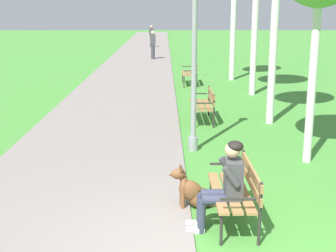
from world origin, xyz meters
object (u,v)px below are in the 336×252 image
Objects in this scene: park_bench_near at (237,188)px; park_bench_mid at (204,103)px; park_bench_far at (191,72)px; pedestrian_further_distant at (151,36)px; lamp_post_near at (194,45)px; pedestrian_distant at (153,45)px; dog_brown at (194,192)px; person_seated_on_near_bench at (225,182)px.

park_bench_near is 6.12m from park_bench_mid.
park_bench_far is 0.91× the size of pedestrian_further_distant.
lamp_post_near is at bearing -86.65° from pedestrian_further_distant.
pedestrian_further_distant is at bearing 92.04° from pedestrian_distant.
lamp_post_near is (-0.45, -2.64, 1.70)m from park_bench_mid.
dog_brown is (-0.62, -5.65, -0.25)m from park_bench_mid.
person_seated_on_near_bench reaches higher than park_bench_far.
park_bench_mid is 0.91× the size of pedestrian_further_distant.
person_seated_on_near_bench is at bearing -91.08° from park_bench_far.
lamp_post_near is (0.17, 3.01, 1.95)m from dog_brown.
pedestrian_further_distant reaches higher than park_bench_mid.
dog_brown is 21.21m from pedestrian_distant.
pedestrian_further_distant is (-1.57, 26.74, -1.37)m from lamp_post_near.
pedestrian_distant is (-1.71, 15.52, 0.33)m from park_bench_mid.
dog_brown is 3.59m from lamp_post_near.
park_bench_near is 1.20× the size of person_seated_on_near_bench.
pedestrian_further_distant is at bearing 96.40° from park_bench_far.
pedestrian_distant is at bearing 93.82° from person_seated_on_near_bench.
dog_brown is (-0.57, 0.47, -0.25)m from park_bench_near.
park_bench_mid is at bearing 89.59° from park_bench_near.
person_seated_on_near_bench is (-0.24, -12.60, 0.17)m from park_bench_far.
park_bench_near is at bearing -85.60° from pedestrian_distant.
park_bench_mid is at bearing -85.22° from pedestrian_further_distant.
lamp_post_near is 2.59× the size of pedestrian_further_distant.
pedestrian_distant reaches higher than park_bench_mid.
pedestrian_further_distant is at bearing 92.69° from dog_brown.
pedestrian_further_distant is (-1.77, 30.45, 0.16)m from person_seated_on_near_bench.
park_bench_mid is at bearing 87.74° from person_seated_on_near_bench.
park_bench_near is at bearing -90.41° from park_bench_mid.
park_bench_mid is 1.00× the size of park_bench_far.
park_bench_mid is 1.81× the size of dog_brown.
person_seated_on_near_bench is 0.76× the size of pedestrian_distant.
park_bench_mid is 6.24m from park_bench_far.
park_bench_mid is 6.36m from person_seated_on_near_bench.
person_seated_on_near_bench is 21.92m from pedestrian_distant.
park_bench_far is at bearing -79.63° from pedestrian_distant.
park_bench_mid is at bearing -89.88° from park_bench_far.
park_bench_far is at bearing 88.92° from person_seated_on_near_bench.
park_bench_near is at bearing -83.32° from lamp_post_near.
pedestrian_distant is at bearing 100.37° from park_bench_far.
lamp_post_near is 26.82m from pedestrian_further_distant.
park_bench_near is 30.29m from pedestrian_further_distant.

